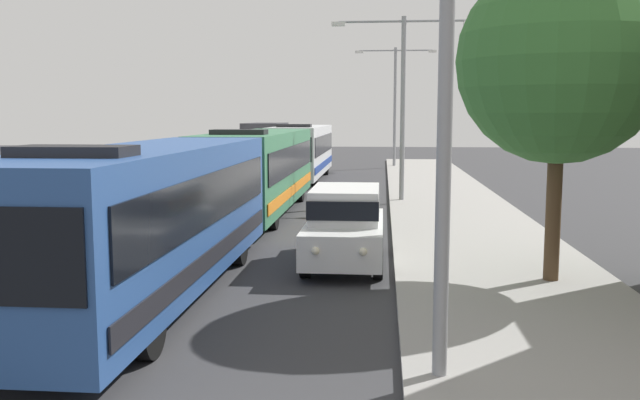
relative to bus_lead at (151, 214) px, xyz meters
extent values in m
cube|color=#284C8C|center=(0.00, 0.02, 0.01)|extent=(2.50, 11.25, 2.70)
cube|color=black|center=(1.27, 0.02, 0.36)|extent=(0.04, 10.35, 1.00)
cube|color=black|center=(-1.27, 0.02, 0.36)|extent=(0.04, 10.35, 1.00)
cube|color=black|center=(1.28, 0.02, -0.79)|extent=(0.03, 10.69, 0.36)
cube|color=black|center=(0.00, -3.35, 1.44)|extent=(1.75, 0.90, 0.16)
cylinder|color=black|center=(1.10, -3.47, -1.19)|extent=(0.28, 1.00, 1.00)
cylinder|color=black|center=(-1.10, -3.47, -1.19)|extent=(0.28, 1.00, 1.00)
cylinder|color=black|center=(1.10, 3.12, -1.19)|extent=(0.28, 1.00, 1.00)
cylinder|color=black|center=(-1.10, 3.12, -1.19)|extent=(0.28, 1.00, 1.00)
cube|color=#33724C|center=(0.00, 12.25, 0.01)|extent=(2.50, 12.39, 2.70)
cube|color=black|center=(1.27, 12.25, 0.36)|extent=(0.04, 11.40, 1.00)
cube|color=black|center=(-1.27, 12.25, 0.36)|extent=(0.04, 11.40, 1.00)
cube|color=black|center=(0.00, 6.04, 0.31)|extent=(2.30, 0.04, 1.20)
cube|color=orange|center=(1.28, 12.25, -0.79)|extent=(0.03, 11.77, 0.36)
cube|color=black|center=(0.00, 8.53, 1.44)|extent=(1.75, 0.90, 0.16)
cylinder|color=black|center=(1.10, 8.41, -1.19)|extent=(0.28, 1.00, 1.00)
cylinder|color=black|center=(-1.10, 8.41, -1.19)|extent=(0.28, 1.00, 1.00)
cylinder|color=black|center=(1.10, 15.66, -1.19)|extent=(0.28, 1.00, 1.00)
cylinder|color=black|center=(-1.10, 15.66, -1.19)|extent=(0.28, 1.00, 1.00)
cube|color=silver|center=(0.00, 25.79, 0.01)|extent=(2.50, 11.67, 2.70)
cube|color=black|center=(1.27, 25.79, 0.36)|extent=(0.04, 10.74, 1.00)
cube|color=black|center=(-1.27, 25.79, 0.36)|extent=(0.04, 10.74, 1.00)
cube|color=black|center=(0.00, 19.93, 0.31)|extent=(2.30, 0.04, 1.20)
cube|color=navy|center=(1.28, 25.79, -0.79)|extent=(0.03, 11.09, 0.36)
cube|color=black|center=(0.00, 22.29, 1.44)|extent=(1.75, 0.90, 0.16)
cylinder|color=black|center=(1.10, 22.17, -1.19)|extent=(0.28, 1.00, 1.00)
cylinder|color=black|center=(-1.10, 22.17, -1.19)|extent=(0.28, 1.00, 1.00)
cylinder|color=black|center=(1.10, 29.00, -1.19)|extent=(0.28, 1.00, 1.00)
cylinder|color=black|center=(-1.10, 29.00, -1.19)|extent=(0.28, 1.00, 1.00)
cube|color=white|center=(3.70, 3.37, -0.99)|extent=(1.84, 4.61, 0.80)
cube|color=white|center=(3.70, 3.52, -0.19)|extent=(1.62, 2.67, 0.80)
cube|color=black|center=(3.70, 3.52, -0.19)|extent=(1.66, 2.76, 0.44)
sphere|color=#F9EFCC|center=(3.19, 1.05, -0.89)|extent=(0.18, 0.18, 0.18)
sphere|color=#F9EFCC|center=(4.20, 1.05, -0.89)|extent=(0.18, 0.18, 0.18)
cylinder|color=black|center=(2.88, 1.95, -1.34)|extent=(0.22, 0.70, 0.70)
cylinder|color=black|center=(4.52, 1.95, -1.34)|extent=(0.22, 0.70, 0.70)
cylinder|color=black|center=(2.88, 4.80, -1.34)|extent=(0.22, 0.70, 0.70)
cylinder|color=black|center=(4.52, 4.80, -1.34)|extent=(0.22, 0.70, 0.70)
cube|color=white|center=(-3.30, 28.97, -0.24)|extent=(2.30, 1.80, 2.20)
cube|color=#333338|center=(-3.30, 32.71, 0.11)|extent=(2.35, 5.68, 2.70)
cube|color=black|center=(-3.30, 28.05, 0.06)|extent=(2.07, 0.04, 0.90)
cylinder|color=black|center=(-4.33, 28.97, -1.24)|extent=(0.26, 0.90, 0.90)
cylinder|color=black|center=(-2.27, 28.97, -1.24)|extent=(0.26, 0.90, 0.90)
cylinder|color=black|center=(-4.33, 33.87, -1.24)|extent=(0.26, 0.90, 0.90)
cylinder|color=black|center=(-2.27, 33.87, -1.24)|extent=(0.26, 0.90, 0.90)
cylinder|color=gray|center=(5.40, -4.10, 2.49)|extent=(0.20, 0.20, 8.07)
cylinder|color=gray|center=(5.40, 15.59, 2.22)|extent=(0.20, 0.20, 7.52)
cylinder|color=gray|center=(4.06, 15.59, 5.78)|extent=(2.68, 0.10, 0.10)
cube|color=silver|center=(2.72, 15.59, 5.70)|extent=(0.56, 0.28, 0.16)
cylinder|color=gray|center=(6.74, 15.59, 5.78)|extent=(2.68, 0.10, 0.10)
cube|color=silver|center=(8.07, 15.59, 5.70)|extent=(0.56, 0.28, 0.16)
cylinder|color=gray|center=(5.40, 35.27, 2.54)|extent=(0.20, 0.20, 8.16)
cylinder|color=gray|center=(4.14, 35.27, 6.42)|extent=(2.51, 0.10, 0.10)
cube|color=silver|center=(2.89, 35.27, 6.34)|extent=(0.56, 0.28, 0.16)
cylinder|color=gray|center=(6.65, 35.27, 6.42)|extent=(2.51, 0.10, 0.10)
cube|color=silver|center=(7.91, 35.27, 6.34)|extent=(0.56, 0.28, 0.16)
cylinder|color=#4C3823|center=(8.22, 1.61, -0.08)|extent=(0.32, 0.32, 2.91)
sphere|color=#387033|center=(8.22, 1.61, 3.08)|extent=(4.26, 4.26, 4.26)
camera|label=1|loc=(4.60, -13.20, 1.97)|focal=38.51mm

